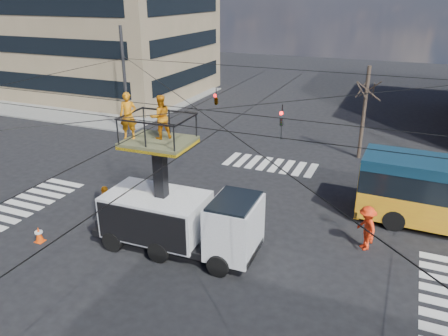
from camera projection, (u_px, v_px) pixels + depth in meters
ground at (202, 241)px, 19.15m from camera, size 120.00×120.00×0.00m
sidewalk_nw at (106, 98)px, 44.65m from camera, size 18.00×18.00×0.12m
crosswalks at (202, 241)px, 19.15m from camera, size 22.40×22.40×0.02m
overhead_network at (203, 146)px, 17.92m from camera, size 24.24×24.24×8.00m
tree_a at (367, 88)px, 27.14m from camera, size 2.00×2.00×6.00m
utility_truck at (179, 204)px, 17.83m from camera, size 7.05×2.79×6.62m
traffic_cone at (39, 234)px, 19.02m from camera, size 0.36×0.36×0.72m
worker_ground at (106, 205)px, 20.37m from camera, size 0.67×1.17×1.88m
flagger at (366, 228)px, 18.28m from camera, size 1.29×1.47×1.97m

